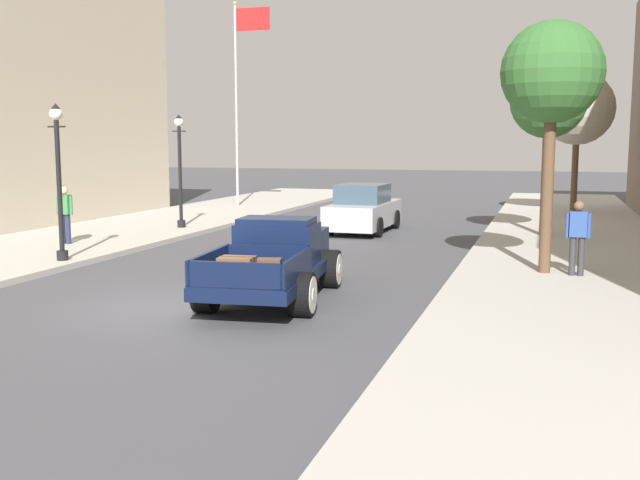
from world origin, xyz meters
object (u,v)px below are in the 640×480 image
(flagpole, at_px, (241,82))
(street_tree_third, at_px, (578,109))
(car_background_silver, at_px, (364,210))
(pedestrian_sidewalk_left, at_px, (65,212))
(street_lamp_far, at_px, (180,162))
(hotrod_truck_navy, at_px, (276,259))
(street_tree_nearest, at_px, (552,75))
(street_tree_second, at_px, (548,101))
(pedestrian_sidewalk_right, at_px, (578,233))
(street_lamp_near, at_px, (58,170))

(flagpole, bearing_deg, street_tree_third, 3.36)
(car_background_silver, xyz_separation_m, pedestrian_sidewalk_left, (-7.24, -6.52, 0.32))
(car_background_silver, height_order, street_lamp_far, street_lamp_far)
(hotrod_truck_navy, bearing_deg, street_tree_nearest, 35.11)
(hotrod_truck_navy, xyz_separation_m, street_lamp_far, (-6.96, 9.13, 1.63))
(flagpole, distance_m, street_tree_second, 15.24)
(pedestrian_sidewalk_left, xyz_separation_m, pedestrian_sidewalk_right, (13.94, -1.03, 0.00))
(street_lamp_near, height_order, flagpole, flagpole)
(pedestrian_sidewalk_left, bearing_deg, pedestrian_sidewalk_right, -4.22)
(street_tree_third, bearing_deg, pedestrian_sidewalk_left, -135.25)
(street_tree_second, bearing_deg, street_lamp_far, -173.15)
(hotrod_truck_navy, relative_size, street_lamp_near, 1.31)
(street_lamp_far, xyz_separation_m, street_tree_nearest, (12.06, -5.54, 2.14))
(pedestrian_sidewalk_right, xyz_separation_m, street_lamp_far, (-12.73, 5.76, 1.30))
(hotrod_truck_navy, height_order, street_tree_second, street_tree_second)
(car_background_silver, distance_m, street_lamp_near, 10.73)
(street_tree_nearest, bearing_deg, flagpole, 133.66)
(street_tree_third, bearing_deg, car_background_silver, -132.69)
(hotrod_truck_navy, height_order, street_tree_third, street_tree_third)
(hotrod_truck_navy, bearing_deg, flagpole, 115.32)
(street_tree_third, bearing_deg, flagpole, -176.64)
(street_tree_second, bearing_deg, hotrod_truck_navy, -115.37)
(pedestrian_sidewalk_right, height_order, flagpole, flagpole)
(street_tree_nearest, relative_size, street_tree_third, 0.96)
(pedestrian_sidewalk_right, relative_size, street_tree_second, 0.31)
(flagpole, height_order, street_tree_third, flagpole)
(pedestrian_sidewalk_right, bearing_deg, flagpole, 134.62)
(hotrod_truck_navy, distance_m, pedestrian_sidewalk_right, 6.69)
(car_background_silver, distance_m, street_lamp_far, 6.50)
(hotrod_truck_navy, distance_m, street_tree_third, 19.87)
(street_lamp_far, height_order, street_tree_nearest, street_tree_nearest)
(pedestrian_sidewalk_right, height_order, street_tree_second, street_tree_second)
(pedestrian_sidewalk_left, xyz_separation_m, street_tree_second, (13.18, 6.17, 3.23))
(hotrod_truck_navy, bearing_deg, street_tree_third, 71.76)
(street_lamp_far, distance_m, street_tree_nearest, 13.44)
(hotrod_truck_navy, xyz_separation_m, pedestrian_sidewalk_left, (-8.17, 4.40, 0.33))
(street_lamp_near, distance_m, street_lamp_far, 7.34)
(pedestrian_sidewalk_right, distance_m, street_lamp_far, 14.03)
(flagpole, xyz_separation_m, street_tree_third, (14.49, 0.85, -1.36))
(hotrod_truck_navy, distance_m, car_background_silver, 10.96)
(pedestrian_sidewalk_right, bearing_deg, street_tree_nearest, 162.25)
(street_lamp_far, bearing_deg, street_tree_nearest, -24.69)
(street_lamp_near, bearing_deg, street_tree_second, 37.59)
(flagpole, height_order, street_tree_nearest, flagpole)
(street_tree_second, bearing_deg, street_tree_third, 82.13)
(hotrod_truck_navy, relative_size, street_tree_nearest, 0.91)
(hotrod_truck_navy, xyz_separation_m, street_tree_second, (5.01, 10.57, 3.56))
(street_tree_second, bearing_deg, flagpole, 151.94)
(hotrod_truck_navy, height_order, street_lamp_far, street_lamp_far)
(street_lamp_near, distance_m, flagpole, 16.37)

